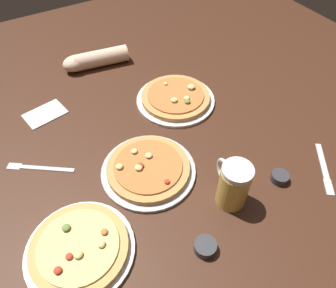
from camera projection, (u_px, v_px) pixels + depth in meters
The scene contains 11 objects.
ground_plane at pixel (168, 151), 1.10m from camera, with size 2.40×2.40×0.03m, color #3D2114.
pizza_plate_near at pixel (148, 169), 1.01m from camera, with size 0.30×0.30×0.05m.
pizza_plate_far at pixel (176, 98), 1.24m from camera, with size 0.30×0.30×0.05m.
pizza_plate_side at pixel (80, 249), 0.83m from camera, with size 0.29×0.29×0.05m.
beer_mug_dark at pixel (233, 184), 0.90m from camera, with size 0.09×0.14×0.15m.
ramekin_sauce at pixel (205, 247), 0.84m from camera, with size 0.06×0.06×0.03m, color #333338.
ramekin_butter at pixel (280, 177), 0.99m from camera, with size 0.05×0.05×0.03m, color #333338.
napkin_folded at pixel (45, 113), 1.20m from camera, with size 0.15×0.10×0.01m, color silver.
fork_left at pixel (39, 168), 1.03m from camera, with size 0.19×0.15×0.01m.
knife_right at pixel (324, 168), 1.03m from camera, with size 0.14×0.18×0.01m.
diner_arm at pixel (93, 60), 1.38m from camera, with size 0.28×0.11×0.07m.
Camera 1 is at (-0.37, -0.61, 0.82)m, focal length 34.10 mm.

